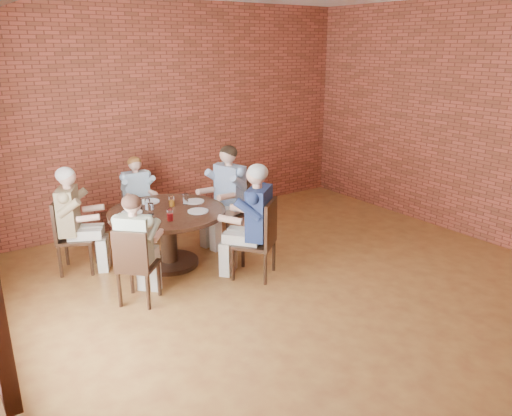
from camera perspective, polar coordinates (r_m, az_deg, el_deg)
floor at (r=5.75m, az=6.67°, el=-10.48°), size 7.00×7.00×0.00m
wall_back at (r=8.06m, az=-9.83°, el=10.45°), size 7.00×0.00×7.00m
wall_right at (r=7.70m, az=25.82°, el=8.59°), size 0.00×7.00×7.00m
dining_table at (r=6.48m, az=-10.03°, el=-2.11°), size 1.48×1.48×0.75m
chair_a at (r=7.21m, az=-2.78°, el=0.24°), size 0.56×0.56×0.98m
diner_a at (r=7.10m, az=-3.35°, el=1.44°), size 0.82×0.72×1.41m
chair_b at (r=7.56m, az=-13.43°, el=0.24°), size 0.39×0.39×0.88m
diner_b at (r=7.46m, az=-13.33°, el=1.05°), size 0.49×0.59×1.22m
chair_c at (r=6.65m, az=-20.62°, el=-2.67°), size 0.58×0.58×0.94m
diner_c at (r=6.58m, az=-20.03°, el=-1.34°), size 0.83×0.77×1.34m
chair_d at (r=5.58m, az=-13.66°, el=-6.20°), size 0.55×0.55×0.89m
diner_d at (r=5.59m, az=-13.47°, el=-4.61°), size 0.76×0.76×1.25m
chair_e at (r=6.06m, az=0.62°, el=-3.28°), size 0.66×0.66×0.99m
diner_e at (r=6.02m, az=-0.27°, el=-1.58°), size 0.90×0.92×1.42m
plate_a at (r=6.69m, az=-7.05°, el=0.76°), size 0.26×0.26×0.01m
plate_b at (r=6.78m, az=-12.07°, el=0.73°), size 0.26×0.26×0.01m
plate_c at (r=6.39m, az=-14.00°, el=-0.49°), size 0.26×0.26×0.01m
plate_d at (r=6.29m, az=-6.65°, el=-0.36°), size 0.26×0.26×0.01m
glass_a at (r=6.60m, az=-8.06°, el=1.03°), size 0.07×0.07×0.14m
glass_b at (r=6.53m, az=-9.63°, el=0.77°), size 0.07×0.07×0.14m
glass_c at (r=6.55m, az=-13.16°, el=0.58°), size 0.07×0.07×0.14m
glass_d at (r=6.46m, az=-12.28°, el=0.43°), size 0.07×0.07×0.14m
glass_e at (r=6.28m, az=-11.93°, el=-0.08°), size 0.07×0.07×0.14m
glass_f at (r=6.00m, az=-9.80°, el=-0.80°), size 0.07×0.07×0.14m
smartphone at (r=6.26m, az=-6.37°, el=-0.49°), size 0.07×0.14×0.01m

